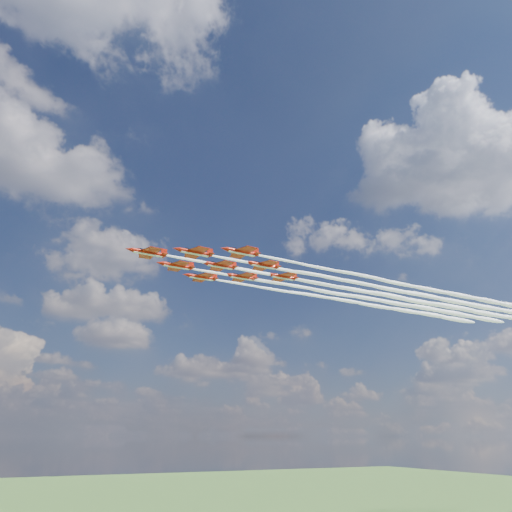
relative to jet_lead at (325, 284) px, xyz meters
name	(u,v)px	position (x,y,z in m)	size (l,w,h in m)	color
jet_lead	(325,284)	(0.00, 0.00, 0.00)	(124.73, 15.14, 2.82)	#A51709
jet_row2_port	(364,284)	(11.12, -5.59, 0.00)	(124.73, 15.14, 2.82)	#A51709
jet_row2_starb	(338,293)	(10.11, 7.26, 0.00)	(124.73, 15.14, 2.82)	#A51709
jet_row3_port	(403,284)	(22.24, -11.17, 0.00)	(124.73, 15.14, 2.82)	#A51709
jet_row3_centre	(375,293)	(21.22, 1.67, 0.00)	(124.73, 15.14, 2.82)	#A51709
jet_row3_starb	(350,302)	(20.21, 14.52, 0.00)	(124.73, 15.14, 2.82)	#A51709
jet_row4_port	(411,293)	(32.34, -3.91, 0.00)	(124.73, 15.14, 2.82)	#A51709
jet_row4_starb	(384,301)	(31.33, 8.93, 0.00)	(124.73, 15.14, 2.82)	#A51709
jet_tail	(419,301)	(42.45, 3.35, 0.00)	(124.73, 15.14, 2.82)	#A51709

